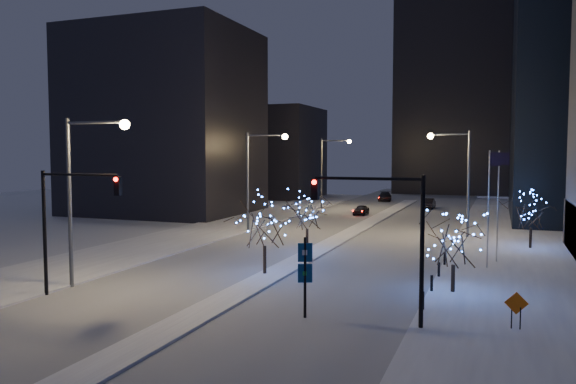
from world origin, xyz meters
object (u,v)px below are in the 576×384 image
at_px(car_far, 385,197).
at_px(holiday_tree_median_far, 307,212).
at_px(street_lamp_w_mid, 257,168).
at_px(car_near, 361,210).
at_px(street_lamp_east, 458,169).
at_px(car_mid, 428,203).
at_px(street_lamp_w_near, 84,178).
at_px(street_lamp_w_far, 329,163).
at_px(wayfinding_sign, 305,269).
at_px(holiday_tree_plaza_near, 454,241).
at_px(traffic_signal_east, 387,224).
at_px(traffic_signal_west, 66,212).
at_px(construction_sign, 516,307).
at_px(holiday_tree_plaza_far, 531,212).
at_px(holiday_tree_median_near, 265,222).

bearing_deg(car_far, holiday_tree_median_far, -94.32).
bearing_deg(street_lamp_w_mid, car_near, 72.57).
distance_m(street_lamp_east, car_mid, 28.95).
bearing_deg(street_lamp_w_near, street_lamp_w_far, 90.00).
relative_size(street_lamp_w_mid, wayfinding_sign, 2.54).
xyz_separation_m(street_lamp_w_far, holiday_tree_plaza_near, (20.27, -43.72, -3.45)).
height_order(street_lamp_w_near, car_near, street_lamp_w_near).
bearing_deg(wayfinding_sign, street_lamp_w_mid, 94.67).
xyz_separation_m(car_near, holiday_tree_median_far, (2.38, -28.73, 2.65)).
bearing_deg(traffic_signal_east, street_lamp_east, 87.74).
height_order(traffic_signal_west, car_mid, traffic_signal_west).
distance_m(car_near, car_mid, 13.53).
bearing_deg(holiday_tree_plaza_near, street_lamp_w_mid, 137.28).
bearing_deg(street_lamp_east, car_near, 128.54).
relative_size(car_mid, wayfinding_sign, 1.16).
relative_size(street_lamp_w_mid, car_near, 2.70).
relative_size(holiday_tree_median_far, construction_sign, 2.80).
bearing_deg(street_lamp_east, wayfinding_sign, -99.94).
relative_size(street_lamp_w_far, car_near, 2.70).
xyz_separation_m(car_mid, construction_sign, (10.24, -55.52, 0.41)).
bearing_deg(car_mid, traffic_signal_west, 77.94).
bearing_deg(traffic_signal_west, car_near, 83.16).
relative_size(street_lamp_w_near, car_near, 2.70).
xyz_separation_m(car_mid, car_far, (-8.25, 10.22, -0.01)).
bearing_deg(street_lamp_east, car_far, 110.34).
bearing_deg(street_lamp_w_far, holiday_tree_median_far, -76.24).
distance_m(holiday_tree_median_far, wayfinding_sign, 17.46).
distance_m(holiday_tree_plaza_far, construction_sign, 23.65).
height_order(street_lamp_east, holiday_tree_median_far, street_lamp_east).
xyz_separation_m(traffic_signal_west, wayfinding_sign, (13.44, 1.00, -2.34)).
relative_size(street_lamp_w_near, traffic_signal_east, 1.43).
bearing_deg(street_lamp_w_near, wayfinding_sign, -4.10).
distance_m(street_lamp_w_mid, street_lamp_east, 19.26).
height_order(street_lamp_w_mid, traffic_signal_east, street_lamp_w_mid).
relative_size(street_lamp_east, traffic_signal_west, 1.43).
distance_m(car_mid, holiday_tree_median_near, 49.12).
distance_m(traffic_signal_west, car_mid, 59.29).
height_order(car_near, construction_sign, construction_sign).
relative_size(street_lamp_w_far, traffic_signal_east, 1.43).
height_order(street_lamp_east, traffic_signal_west, street_lamp_east).
bearing_deg(holiday_tree_median_far, street_lamp_w_near, -118.49).
xyz_separation_m(holiday_tree_median_far, holiday_tree_plaza_far, (16.68, 8.22, -0.14)).
bearing_deg(traffic_signal_west, construction_sign, 5.64).
relative_size(street_lamp_w_near, holiday_tree_median_far, 2.13).
relative_size(street_lamp_w_far, construction_sign, 5.95).
distance_m(traffic_signal_east, wayfinding_sign, 4.58).
xyz_separation_m(car_far, holiday_tree_median_near, (3.50, -59.03, 2.79)).
bearing_deg(traffic_signal_east, holiday_tree_plaza_near, 71.81).
distance_m(street_lamp_w_near, car_far, 66.43).
bearing_deg(holiday_tree_median_far, street_lamp_w_mid, 131.75).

